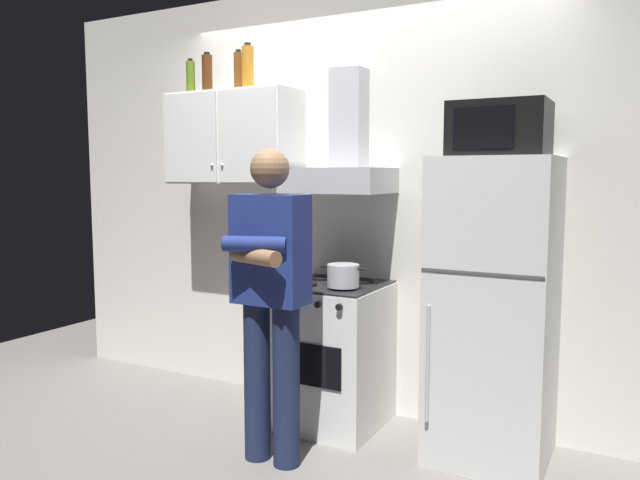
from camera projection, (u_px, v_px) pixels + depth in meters
The scene contains 13 objects.
ground_plane at pixel (320, 440), 3.53m from camera, with size 7.00×7.00×0.00m, color slate.
back_wall_tiled at pixel (365, 200), 3.91m from camera, with size 4.80×0.10×2.70m, color silver.
upper_cabinet at pixel (233, 138), 4.07m from camera, with size 0.90×0.37×0.60m.
stove_oven at pixel (332, 354), 3.73m from camera, with size 0.60×0.62×0.87m.
range_hood at pixel (342, 160), 3.72m from camera, with size 0.60×0.44×0.75m.
refrigerator at pixel (493, 310), 3.24m from camera, with size 0.60×0.62×1.60m.
microwave at pixel (499, 129), 3.16m from camera, with size 0.48×0.37×0.28m.
person_standing at pixel (270, 294), 3.17m from camera, with size 0.38×0.33×1.64m.
cooking_pot at pixel (343, 276), 3.51m from camera, with size 0.28×0.18×0.13m.
bottle_beer_brown at pixel (239, 72), 4.03m from camera, with size 0.06×0.06×0.27m.
bottle_liquor_amber at pixel (248, 68), 3.94m from camera, with size 0.08×0.08×0.29m.
bottle_rum_dark at pixel (207, 74), 4.17m from camera, with size 0.07×0.07×0.28m.
bottle_olive_oil at pixel (191, 78), 4.16m from camera, with size 0.06×0.06×0.24m.
Camera 1 is at (1.60, -2.99, 1.51)m, focal length 34.69 mm.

